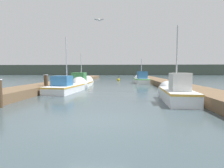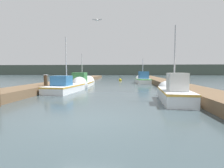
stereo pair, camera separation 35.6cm
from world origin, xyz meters
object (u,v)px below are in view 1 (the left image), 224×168
at_px(fishing_boat_1, 69,86).
at_px(mooring_piling_1, 0,93).
at_px(seagull_lead, 99,20).
at_px(channel_buoy, 118,80).
at_px(mooring_piling_0, 46,84).
at_px(fishing_boat_2, 82,82).
at_px(fishing_boat_3, 141,79).
at_px(fishing_boat_0, 175,92).

xyz_separation_m(fishing_boat_1, mooring_piling_1, (-1.15, -6.50, 0.27)).
relative_size(mooring_piling_1, seagull_lead, 2.33).
bearing_deg(channel_buoy, mooring_piling_1, -102.32).
bearing_deg(mooring_piling_0, fishing_boat_2, 77.14).
bearing_deg(fishing_boat_1, fishing_boat_3, 61.76).
distance_m(fishing_boat_2, seagull_lead, 9.79).
height_order(fishing_boat_2, fishing_boat_3, fishing_boat_2).
bearing_deg(mooring_piling_1, mooring_piling_0, 93.21).
bearing_deg(mooring_piling_0, fishing_boat_0, -18.50).
distance_m(fishing_boat_2, fishing_boat_3, 8.66).
bearing_deg(fishing_boat_2, fishing_boat_1, -89.61).
xyz_separation_m(mooring_piling_0, seagull_lead, (4.40, -2.24, 4.02)).
bearing_deg(mooring_piling_0, fishing_boat_3, 53.37).
height_order(mooring_piling_0, seagull_lead, seagull_lead).
bearing_deg(fishing_boat_3, channel_buoy, 118.24).
bearing_deg(fishing_boat_0, fishing_boat_2, 133.73).
bearing_deg(channel_buoy, fishing_boat_0, -79.23).
xyz_separation_m(fishing_boat_1, channel_buoy, (3.64, 15.41, -0.25)).
height_order(fishing_boat_2, seagull_lead, seagull_lead).
bearing_deg(channel_buoy, fishing_boat_3, -58.76).
relative_size(fishing_boat_3, mooring_piling_1, 3.66).
distance_m(channel_buoy, seagull_lead, 19.31).
bearing_deg(fishing_boat_0, mooring_piling_0, 165.58).
bearing_deg(seagull_lead, channel_buoy, -98.36).
bearing_deg(fishing_boat_0, mooring_piling_1, -159.74).
distance_m(mooring_piling_0, seagull_lead, 6.37).
relative_size(fishing_boat_1, mooring_piling_1, 4.10).
xyz_separation_m(fishing_boat_0, mooring_piling_1, (-8.49, -2.46, 0.18)).
bearing_deg(seagull_lead, fishing_boat_3, -112.51).
height_order(fishing_boat_0, mooring_piling_0, fishing_boat_0).
relative_size(fishing_boat_0, fishing_boat_2, 0.80).
xyz_separation_m(fishing_boat_2, channel_buoy, (3.72, 10.50, -0.26)).
xyz_separation_m(fishing_boat_1, fishing_boat_3, (6.86, 10.09, 0.12)).
height_order(fishing_boat_3, seagull_lead, seagull_lead).
bearing_deg(seagull_lead, mooring_piling_0, -33.27).
distance_m(fishing_boat_3, seagull_lead, 14.61).
bearing_deg(channel_buoy, mooring_piling_0, -107.14).
height_order(fishing_boat_2, mooring_piling_0, fishing_boat_2).
xyz_separation_m(fishing_boat_0, seagull_lead, (-4.39, 0.70, 4.24)).
bearing_deg(fishing_boat_2, mooring_piling_0, -103.43).
bearing_deg(mooring_piling_1, fishing_boat_2, 84.65).
bearing_deg(fishing_boat_1, seagull_lead, -42.58).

